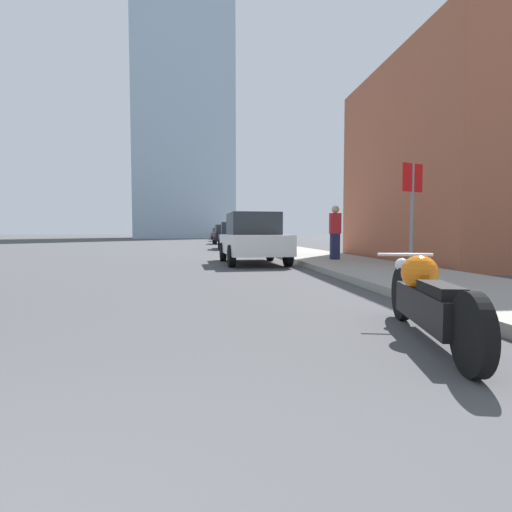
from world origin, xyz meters
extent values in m
cube|color=gray|center=(5.41, 40.00, 0.07)|extent=(2.88, 240.00, 0.15)
cube|color=#9EB7CC|center=(-2.68, 78.64, 25.87)|extent=(17.74, 17.74, 51.74)
cylinder|color=black|center=(3.37, 4.02, 0.31)|extent=(0.24, 0.63, 0.62)
cylinder|color=black|center=(2.95, 2.16, 0.31)|extent=(0.24, 0.63, 0.62)
cube|color=black|center=(3.16, 3.09, 0.33)|extent=(0.56, 1.47, 0.32)
sphere|color=orange|center=(3.22, 3.38, 0.63)|extent=(0.37, 0.37, 0.37)
cube|color=black|center=(3.09, 2.79, 0.54)|extent=(0.36, 0.69, 0.10)
sphere|color=silver|center=(3.38, 4.05, 0.66)|extent=(0.16, 0.16, 0.16)
cylinder|color=silver|center=(3.35, 3.92, 0.78)|extent=(0.61, 0.17, 0.04)
cube|color=silver|center=(2.59, 12.80, 0.65)|extent=(2.07, 4.29, 0.63)
cube|color=#23282D|center=(2.59, 12.80, 1.33)|extent=(1.67, 2.10, 0.73)
cylinder|color=black|center=(1.64, 14.05, 0.34)|extent=(0.24, 0.68, 0.67)
cylinder|color=black|center=(3.39, 14.15, 0.34)|extent=(0.24, 0.68, 0.67)
cylinder|color=black|center=(1.79, 11.45, 0.34)|extent=(0.24, 0.68, 0.67)
cylinder|color=black|center=(3.53, 11.55, 0.34)|extent=(0.24, 0.68, 0.67)
cube|color=#1E3899|center=(2.74, 24.72, 0.62)|extent=(1.86, 4.32, 0.61)
cube|color=#23282D|center=(2.74, 24.72, 1.30)|extent=(1.57, 2.08, 0.75)
cylinder|color=black|center=(1.89, 26.06, 0.31)|extent=(0.21, 0.63, 0.63)
cylinder|color=black|center=(3.62, 26.04, 0.31)|extent=(0.21, 0.63, 0.63)
cylinder|color=black|center=(1.86, 23.39, 0.31)|extent=(0.21, 0.63, 0.63)
cylinder|color=black|center=(3.59, 23.38, 0.31)|extent=(0.21, 0.63, 0.63)
cube|color=black|center=(2.64, 35.77, 0.68)|extent=(2.05, 3.90, 0.71)
cube|color=#23282D|center=(2.64, 35.77, 1.39)|extent=(1.67, 1.91, 0.70)
cylinder|color=black|center=(1.69, 36.90, 0.32)|extent=(0.23, 0.66, 0.65)
cylinder|color=black|center=(3.46, 36.99, 0.32)|extent=(0.23, 0.66, 0.65)
cylinder|color=black|center=(1.81, 34.54, 0.32)|extent=(0.23, 0.66, 0.65)
cylinder|color=black|center=(3.58, 34.63, 0.32)|extent=(0.23, 0.66, 0.65)
cube|color=#BCBCC1|center=(2.82, 47.66, 0.71)|extent=(1.89, 4.08, 0.74)
cube|color=#23282D|center=(2.82, 47.66, 1.40)|extent=(1.60, 1.96, 0.65)
cylinder|color=black|center=(1.92, 48.91, 0.34)|extent=(0.21, 0.68, 0.68)
cylinder|color=black|center=(3.69, 48.93, 0.34)|extent=(0.21, 0.68, 0.68)
cylinder|color=black|center=(1.94, 46.39, 0.34)|extent=(0.21, 0.68, 0.68)
cylinder|color=black|center=(3.71, 46.40, 0.34)|extent=(0.21, 0.68, 0.68)
cube|color=red|center=(2.76, 59.24, 0.63)|extent=(2.18, 4.63, 0.63)
cube|color=#23282D|center=(2.76, 59.24, 1.32)|extent=(1.72, 2.27, 0.75)
cylinder|color=black|center=(1.78, 60.56, 0.31)|extent=(0.25, 0.64, 0.63)
cylinder|color=black|center=(3.52, 60.70, 0.31)|extent=(0.25, 0.64, 0.63)
cylinder|color=black|center=(1.99, 57.78, 0.31)|extent=(0.25, 0.64, 0.63)
cylinder|color=black|center=(3.73, 57.91, 0.31)|extent=(0.25, 0.64, 0.63)
cylinder|color=slate|center=(5.45, 7.70, 1.33)|extent=(0.07, 0.07, 2.37)
cube|color=red|center=(5.45, 7.70, 2.22)|extent=(0.57, 0.26, 0.60)
cube|color=#1E2347|center=(5.27, 12.32, 0.58)|extent=(0.29, 0.20, 0.85)
cube|color=#B22328|center=(5.27, 12.32, 1.34)|extent=(0.36, 0.20, 0.67)
sphere|color=tan|center=(5.27, 12.32, 1.80)|extent=(0.25, 0.25, 0.25)
camera|label=1|loc=(1.06, -0.45, 1.04)|focal=28.00mm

